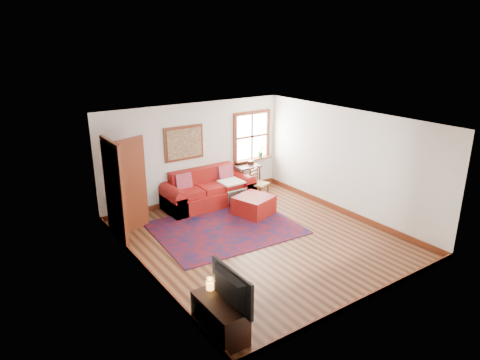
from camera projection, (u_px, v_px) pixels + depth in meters
ground at (260, 239)px, 8.95m from camera, size 5.50×5.50×0.00m
room_envelope at (261, 163)px, 8.43m from camera, size 5.04×5.54×2.52m
window at (253, 141)px, 11.59m from camera, size 1.18×0.20×1.38m
doorway at (123, 187)px, 8.81m from camera, size 0.89×1.08×2.14m
framed_artwork at (184, 143)px, 10.40m from camera, size 1.05×0.07×0.85m
persian_rug at (225, 228)px, 9.43m from camera, size 3.15×2.58×0.02m
red_leather_sofa at (208, 193)px, 10.71m from camera, size 2.27×0.94×0.89m
red_ottoman at (254, 205)px, 10.12m from camera, size 0.98×0.98×0.45m
side_table at (247, 170)px, 11.35m from camera, size 0.65×0.49×0.78m
ladder_back_chair at (258, 182)px, 10.96m from camera, size 0.52×0.51×0.87m
media_cabinet at (220, 318)px, 6.04m from camera, size 0.42×0.94×0.52m
television at (226, 289)px, 5.77m from camera, size 0.12×0.95×0.55m
candle_hurricane at (210, 285)px, 6.22m from camera, size 0.12×0.12×0.18m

